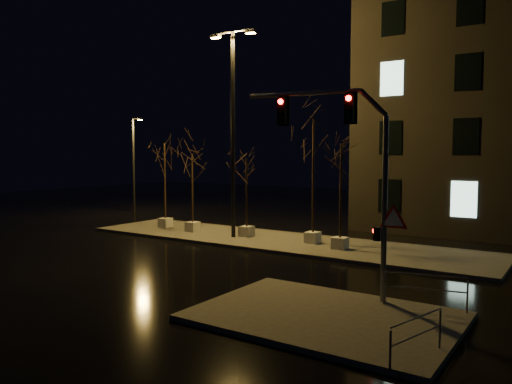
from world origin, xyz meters
The scene contains 13 objects.
ground centered at (0.00, 0.00, 0.00)m, with size 90.00×90.00×0.00m, color black.
median centered at (0.00, 6.00, 0.07)m, with size 22.00×5.00×0.15m, color #423F3A.
sidewalk_corner centered at (7.50, -3.50, 0.07)m, with size 7.00×5.00×0.15m, color #423F3A.
tree_0 centered at (-7.85, 6.08, 4.11)m, with size 1.80×1.80×5.22m.
tree_1 centered at (-5.35, 5.70, 3.59)m, with size 1.80×1.80×4.52m.
tree_2 centered at (-1.78, 6.01, 3.42)m, with size 1.80×1.80×4.30m.
tree_3 centered at (2.10, 6.21, 4.96)m, with size 1.80×1.80×6.34m.
tree_4 centered at (3.90, 5.48, 3.97)m, with size 1.80×1.80×5.03m.
traffic_signal_mast centered at (7.41, -1.64, 4.34)m, with size 5.20×0.72×6.38m.
streetlight_main centered at (-2.26, 5.45, 6.39)m, with size 2.71×0.51×10.81m.
streetlight_far centered at (-16.40, 11.50, 4.08)m, with size 1.44×0.53×7.41m.
guard_rail_a centered at (9.65, -1.50, 0.80)m, with size 2.27×0.54×1.00m.
guard_rail_b centered at (10.50, -5.23, 0.76)m, with size 0.56×1.93×0.95m.
Camera 1 is at (13.43, -15.81, 4.56)m, focal length 35.00 mm.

